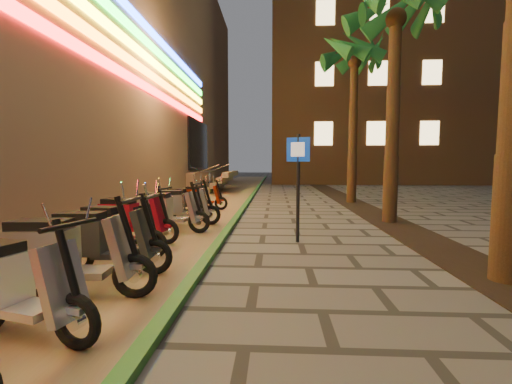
# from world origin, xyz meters

# --- Properties ---
(ground) EXTENTS (120.00, 120.00, 0.00)m
(ground) POSITION_xyz_m (0.00, 0.00, 0.00)
(ground) COLOR #474442
(ground) RESTS_ON ground
(parking_strip) EXTENTS (3.40, 60.00, 0.01)m
(parking_strip) POSITION_xyz_m (-2.60, 10.00, 0.01)
(parking_strip) COLOR #8C7251
(parking_strip) RESTS_ON ground
(green_curb) EXTENTS (0.18, 60.00, 0.10)m
(green_curb) POSITION_xyz_m (-0.90, 10.00, 0.05)
(green_curb) COLOR #2A6B28
(green_curb) RESTS_ON ground
(planting_strip) EXTENTS (1.20, 40.00, 0.02)m
(planting_strip) POSITION_xyz_m (3.60, 5.00, 0.01)
(planting_strip) COLOR black
(planting_strip) RESTS_ON ground
(apartment_block) EXTENTS (18.00, 16.06, 25.00)m
(apartment_block) POSITION_xyz_m (9.00, 32.00, 12.50)
(apartment_block) COLOR brown
(apartment_block) RESTS_ON ground
(palm_c) EXTENTS (2.97, 3.02, 6.91)m
(palm_c) POSITION_xyz_m (3.60, 7.00, 5.73)
(palm_c) COLOR #472D19
(palm_c) RESTS_ON ground
(palm_d) EXTENTS (2.97, 3.02, 7.16)m
(palm_d) POSITION_xyz_m (3.60, 12.00, 5.94)
(palm_d) COLOR #472D19
(palm_d) RESTS_ON ground
(pedestrian_sign) EXTENTS (0.49, 0.22, 2.33)m
(pedestrian_sign) POSITION_xyz_m (0.77, 4.33, 1.51)
(pedestrian_sign) COLOR black
(pedestrian_sign) RESTS_ON ground
(scooter_4) EXTENTS (1.72, 0.84, 1.21)m
(scooter_4) POSITION_xyz_m (-2.32, 0.09, 0.53)
(scooter_4) COLOR black
(scooter_4) RESTS_ON ground
(scooter_5) EXTENTS (1.86, 0.65, 1.31)m
(scooter_5) POSITION_xyz_m (-2.37, 1.05, 0.57)
(scooter_5) COLOR black
(scooter_5) RESTS_ON ground
(scooter_6) EXTENTS (1.79, 0.63, 1.26)m
(scooter_6) POSITION_xyz_m (-2.41, 1.98, 0.55)
(scooter_6) COLOR black
(scooter_6) RESTS_ON ground
(scooter_7) EXTENTS (1.69, 0.70, 1.18)m
(scooter_7) POSITION_xyz_m (-2.68, 3.04, 0.51)
(scooter_7) COLOR black
(scooter_7) RESTS_ON ground
(scooter_8) EXTENTS (1.76, 0.70, 1.24)m
(scooter_8) POSITION_xyz_m (-2.82, 4.08, 0.54)
(scooter_8) COLOR black
(scooter_8) RESTS_ON ground
(scooter_9) EXTENTS (1.80, 0.66, 1.26)m
(scooter_9) POSITION_xyz_m (-2.42, 5.23, 0.55)
(scooter_9) COLOR black
(scooter_9) RESTS_ON ground
(scooter_10) EXTENTS (1.79, 0.71, 1.26)m
(scooter_10) POSITION_xyz_m (-2.35, 6.16, 0.55)
(scooter_10) COLOR black
(scooter_10) RESTS_ON ground
(scooter_11) EXTENTS (1.50, 0.73, 1.06)m
(scooter_11) POSITION_xyz_m (-2.62, 7.21, 0.46)
(scooter_11) COLOR black
(scooter_11) RESTS_ON ground
(scooter_12) EXTENTS (1.56, 0.55, 1.10)m
(scooter_12) POSITION_xyz_m (-2.80, 8.33, 0.48)
(scooter_12) COLOR black
(scooter_12) RESTS_ON ground
(scooter_13) EXTENTS (1.57, 0.55, 1.11)m
(scooter_13) POSITION_xyz_m (-2.44, 9.34, 0.48)
(scooter_13) COLOR black
(scooter_13) RESTS_ON ground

